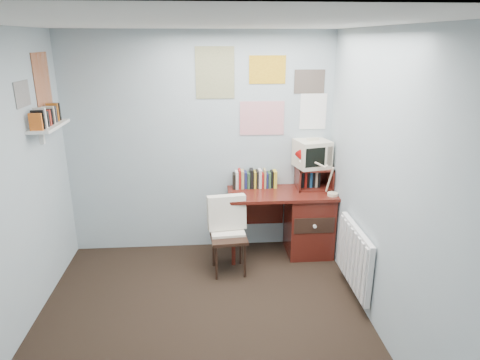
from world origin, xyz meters
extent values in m
plane|color=black|center=(0.00, 0.00, 0.00)|extent=(3.50, 3.50, 0.00)
cube|color=#A1B2B8|center=(0.00, 1.75, 1.25)|extent=(3.00, 0.02, 2.50)
cube|color=#A1B2B8|center=(1.50, 0.00, 1.25)|extent=(0.02, 3.50, 2.50)
cube|color=white|center=(0.00, 0.00, 2.50)|extent=(3.00, 3.50, 0.02)
cube|color=#551A13|center=(0.90, 1.48, 0.74)|extent=(1.20, 0.55, 0.03)
cube|color=#551A13|center=(1.23, 1.48, 0.36)|extent=(0.50, 0.50, 0.72)
cylinder|color=#551A13|center=(0.34, 1.24, 0.36)|extent=(0.04, 0.04, 0.72)
cylinder|color=#551A13|center=(0.34, 1.71, 0.36)|extent=(0.04, 0.04, 0.72)
cube|color=#551A13|center=(0.65, 1.73, 0.42)|extent=(0.64, 0.02, 0.30)
cube|color=black|center=(0.28, 1.10, 0.40)|extent=(0.44, 0.42, 0.80)
cube|color=#BA0D0C|center=(1.44, 1.32, 0.97)|extent=(0.36, 0.34, 0.43)
cube|color=#551A13|center=(1.29, 1.59, 0.89)|extent=(0.40, 0.30, 0.25)
cube|color=beige|center=(1.26, 1.61, 1.18)|extent=(0.42, 0.40, 0.34)
cube|color=#551A13|center=(0.66, 1.66, 0.87)|extent=(0.60, 0.14, 0.22)
cube|color=white|center=(1.46, 0.55, 0.42)|extent=(0.09, 0.80, 0.60)
cube|color=white|center=(-1.40, 1.10, 1.62)|extent=(0.20, 0.62, 0.24)
cube|color=white|center=(0.70, 1.74, 1.85)|extent=(1.20, 0.01, 0.90)
cube|color=white|center=(-1.49, 1.10, 2.00)|extent=(0.01, 0.70, 0.60)
camera|label=1|loc=(0.09, -2.99, 2.41)|focal=32.00mm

